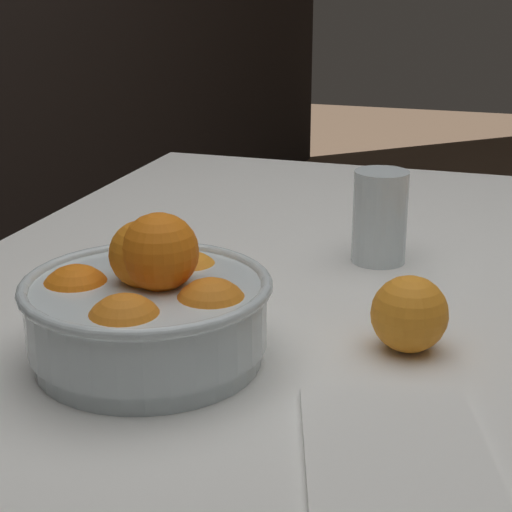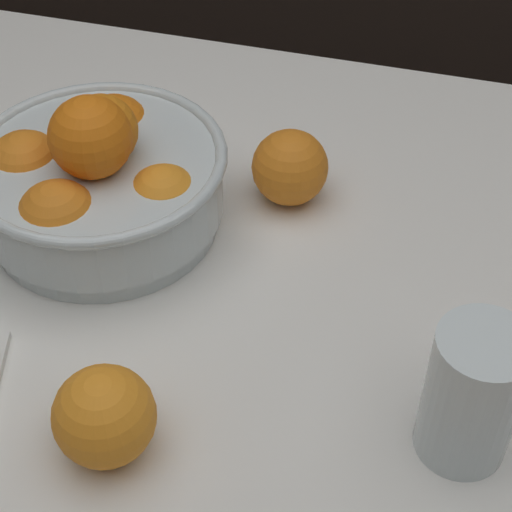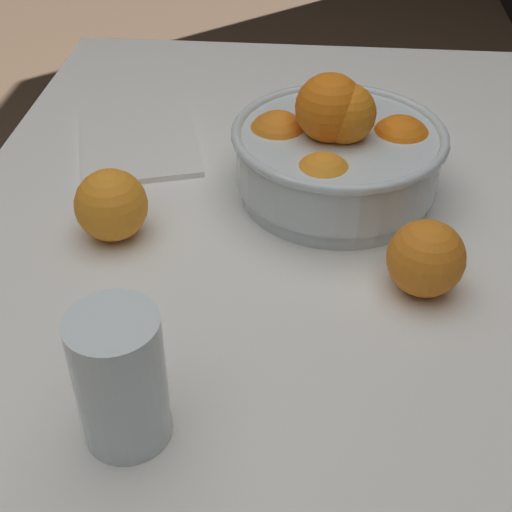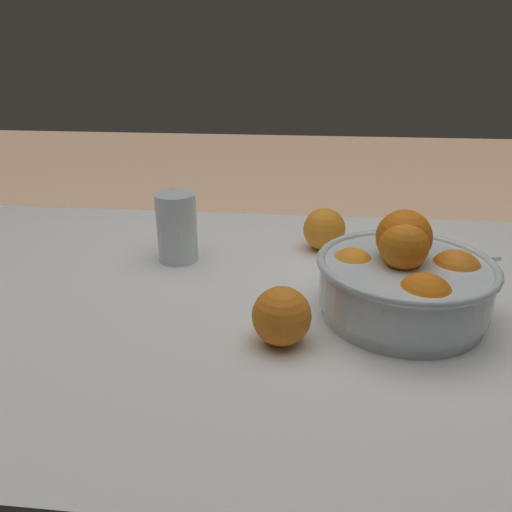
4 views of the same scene
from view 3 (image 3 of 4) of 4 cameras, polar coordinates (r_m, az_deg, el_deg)
The scene contains 6 objects.
dining_table at distance 0.76m, azimuth 2.82°, elevation -9.61°, with size 1.40×0.83×0.75m.
fruit_bowl at distance 0.86m, azimuth 6.41°, elevation 8.27°, with size 0.25×0.25×0.16m.
juice_glass at distance 0.58m, azimuth -10.71°, elevation -10.10°, with size 0.07×0.07×0.13m.
orange_loose_near_bowl at distance 0.81m, azimuth -11.51°, elevation 4.01°, with size 0.08×0.08×0.08m, color orange.
orange_loose_front at distance 0.74m, azimuth 13.44°, elevation -0.19°, with size 0.08×0.08×0.08m, color orange.
napkin at distance 1.00m, azimuth -9.41°, elevation 9.02°, with size 0.21×0.15×0.01m, color white.
Camera 3 is at (0.51, 0.01, 1.24)m, focal length 50.00 mm.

